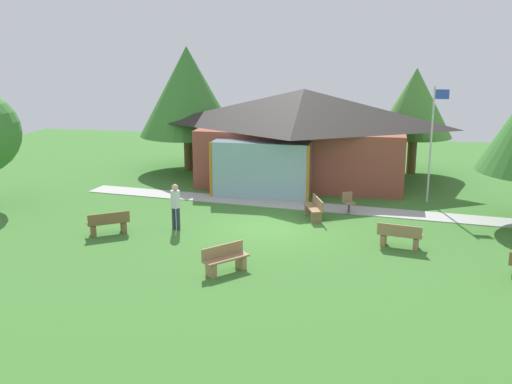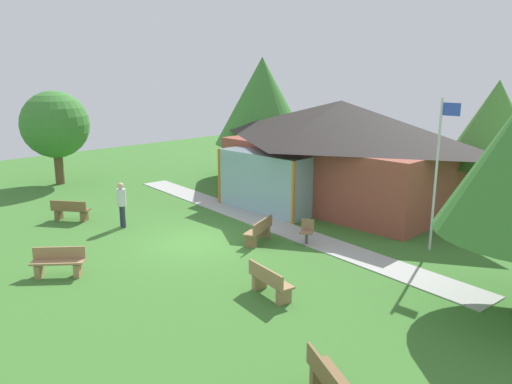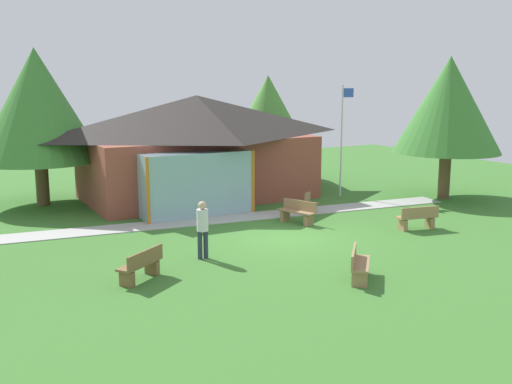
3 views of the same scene
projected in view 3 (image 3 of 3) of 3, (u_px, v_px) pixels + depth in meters
ground_plane at (285, 238)px, 20.19m from camera, size 44.00×44.00×0.00m
pavilion at (197, 145)px, 26.57m from camera, size 10.67×7.16×4.57m
footpath at (238, 218)px, 23.17m from camera, size 18.44×3.21×0.03m
flagpole at (342, 135)px, 27.01m from camera, size 0.64×0.08×5.02m
bench_rear_near_path at (297, 213)px, 22.25m from camera, size 0.93×1.56×0.84m
bench_mid_left at (141, 266)px, 15.89m from camera, size 1.47×1.23×0.84m
bench_mid_right at (417, 218)px, 21.32m from camera, size 1.56×0.71×0.84m
bench_front_center at (359, 265)px, 15.93m from camera, size 1.31×1.42×0.84m
patio_chair_lawn_spare at (310, 204)px, 23.76m from camera, size 0.60×0.60×0.86m
visitor_strolling_lawn at (203, 225)px, 17.71m from camera, size 0.34×0.34×1.74m
tree_behind_pavilion_right at (268, 109)px, 31.67m from camera, size 3.91×3.91×5.48m
tree_east_hedge at (448, 105)px, 26.26m from camera, size 4.66×4.66×6.26m
tree_behind_pavilion_left at (37, 105)px, 24.80m from camera, size 5.17×5.17×6.55m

